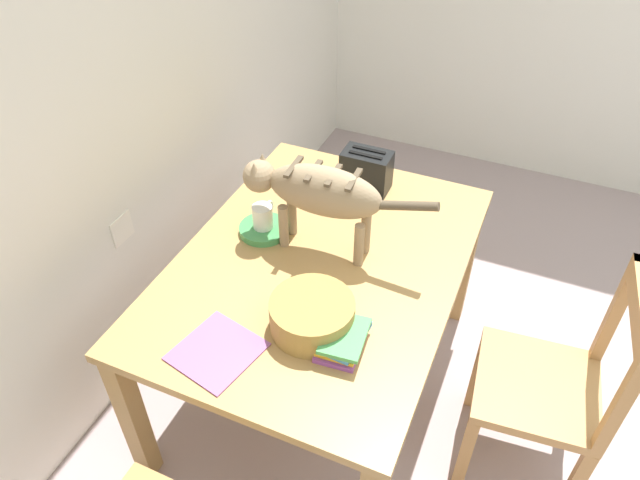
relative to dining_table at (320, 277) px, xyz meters
The scene contains 10 objects.
wall_rear 1.04m from the dining_table, 98.97° to the left, with size 5.04×0.11×2.50m.
dining_table is the anchor object (origin of this frame).
cat 0.34m from the dining_table, 30.64° to the left, with size 0.16×0.71×0.35m.
saucer_bowl 0.29m from the dining_table, 76.00° to the left, with size 0.19×0.19×0.03m, color #41924F.
coffee_mug 0.32m from the dining_table, 75.16° to the left, with size 0.12×0.08×0.09m.
magazine 0.53m from the dining_table, 166.13° to the left, with size 0.24×0.23×0.01m, color #975693.
book_stack 0.41m from the dining_table, 146.59° to the right, with size 0.20×0.16×0.07m.
wicker_basket 0.34m from the dining_table, 161.06° to the right, with size 0.27×0.27×0.11m.
toaster 0.53m from the dining_table, ahead, with size 0.12×0.20×0.18m.
wooden_chair_far 0.90m from the dining_table, 90.41° to the right, with size 0.46×0.46×0.94m.
Camera 1 is at (-1.33, 0.75, 2.18)m, focal length 33.33 mm.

